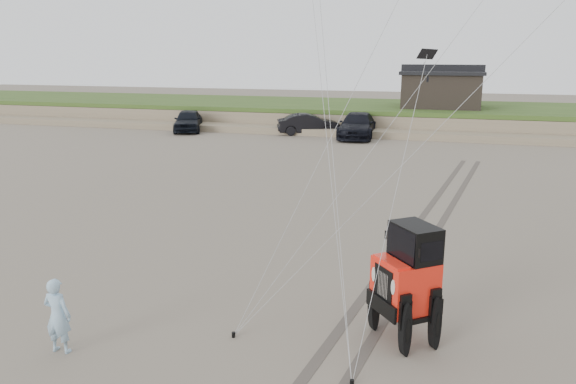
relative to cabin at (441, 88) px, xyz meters
name	(u,v)px	position (x,y,z in m)	size (l,w,h in m)	color
ground	(301,349)	(-2.00, -37.00, -3.24)	(160.00, 160.00, 0.00)	#6B6054
dune_ridge	(415,117)	(-2.00, 0.50, -2.42)	(160.00, 14.25, 1.73)	#7A6B54
cabin	(441,88)	(0.00, 0.00, 0.00)	(6.40, 5.40, 3.35)	black
truck_a	(188,121)	(-18.87, -7.22, -2.40)	(1.98, 4.93, 1.68)	black
truck_b	(309,124)	(-9.41, -6.28, -2.46)	(1.64, 4.70, 1.55)	black
truck_c	(357,125)	(-5.63, -6.88, -2.36)	(2.45, 6.02, 1.75)	black
jeep	(404,295)	(0.01, -35.96, -2.21)	(2.38, 5.51, 2.05)	#FF2514
man	(58,316)	(-6.78, -38.45, -2.43)	(0.59, 0.39, 1.62)	#84A1CC
stake_main	(233,335)	(-3.54, -36.91, -3.18)	(0.08, 0.08, 0.12)	black
stake_aux	(352,383)	(-0.75, -38.02, -3.18)	(0.08, 0.08, 0.12)	black
tire_tracks	(419,239)	(0.00, -29.00, -3.23)	(5.22, 29.74, 0.01)	#4C443D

